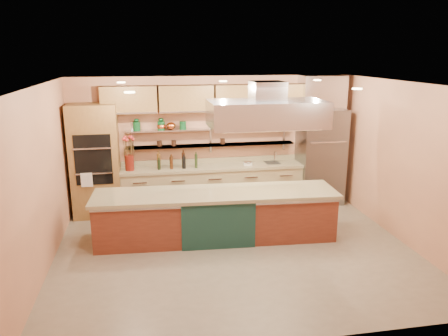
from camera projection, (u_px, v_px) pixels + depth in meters
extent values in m
cube|color=gray|center=(235.00, 251.00, 7.45)|extent=(6.00, 5.00, 0.02)
cube|color=black|center=(237.00, 84.00, 6.73)|extent=(6.00, 5.00, 0.02)
cube|color=tan|center=(213.00, 141.00, 9.47)|extent=(6.00, 0.04, 2.80)
cube|color=tan|center=(283.00, 232.00, 4.71)|extent=(6.00, 0.04, 2.80)
cube|color=tan|center=(42.00, 181.00, 6.58)|extent=(0.04, 5.00, 2.80)
cube|color=tan|center=(404.00, 163.00, 7.61)|extent=(0.04, 5.00, 2.80)
cube|color=olive|center=(95.00, 161.00, 8.81)|extent=(0.95, 0.64, 2.30)
cube|color=slate|center=(320.00, 156.00, 9.62)|extent=(0.95, 0.72, 2.10)
cube|color=#9E8A5F|center=(213.00, 187.00, 9.42)|extent=(3.84, 0.64, 0.93)
cube|color=silver|center=(211.00, 145.00, 9.35)|extent=(3.60, 0.26, 0.03)
cube|color=silver|center=(211.00, 129.00, 9.26)|extent=(3.60, 0.26, 0.03)
cube|color=olive|center=(214.00, 98.00, 9.05)|extent=(4.60, 0.36, 0.55)
cube|color=silver|center=(267.00, 114.00, 7.53)|extent=(2.00, 1.00, 0.45)
cube|color=#FFE5A5|center=(234.00, 85.00, 6.93)|extent=(4.00, 2.80, 0.02)
cube|color=brown|center=(216.00, 215.00, 7.84)|extent=(4.26, 1.14, 0.88)
cylinder|color=#5A140D|center=(130.00, 163.00, 8.91)|extent=(0.21, 0.21, 0.32)
cube|color=black|center=(178.00, 162.00, 9.08)|extent=(0.90, 0.28, 0.29)
cube|color=silver|center=(248.00, 163.00, 9.37)|extent=(0.20, 0.17, 0.10)
cylinder|color=silver|center=(275.00, 157.00, 9.55)|extent=(0.04, 0.04, 0.25)
ellipsoid|color=#D56631|center=(171.00, 126.00, 9.09)|extent=(0.24, 0.24, 0.16)
cylinder|color=#0E441E|center=(183.00, 125.00, 9.13)|extent=(0.16, 0.16, 0.17)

